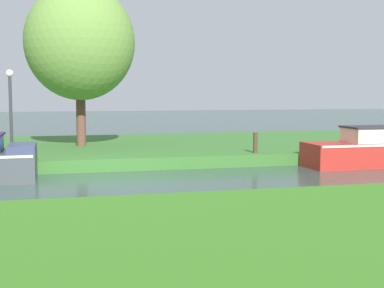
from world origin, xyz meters
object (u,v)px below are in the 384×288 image
at_px(willow_tree_left, 80,43).
at_px(mooring_post_far, 349,139).
at_px(lamp_post, 10,102).
at_px(mooring_post_near, 255,143).

bearing_deg(willow_tree_left, mooring_post_far, -20.72).
relative_size(willow_tree_left, lamp_post, 2.19).
bearing_deg(willow_tree_left, mooring_post_near, -31.69).
height_order(mooring_post_near, mooring_post_far, mooring_post_far).
relative_size(mooring_post_near, mooring_post_far, 0.90).
bearing_deg(mooring_post_near, mooring_post_far, 0.00).
xyz_separation_m(willow_tree_left, mooring_post_near, (5.74, -3.54, -3.61)).
distance_m(mooring_post_near, mooring_post_far, 3.63).
bearing_deg(willow_tree_left, lamp_post, -130.94).
distance_m(willow_tree_left, lamp_post, 4.20).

